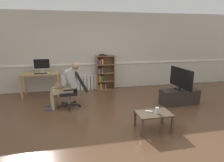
{
  "coord_description": "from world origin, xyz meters",
  "views": [
    {
      "loc": [
        -0.84,
        -3.97,
        1.93
      ],
      "look_at": [
        0.15,
        0.85,
        0.7
      ],
      "focal_mm": 29.59,
      "sensor_mm": 36.0,
      "label": 1
    }
  ],
  "objects_px": {
    "person_seated": "(66,84)",
    "spare_remote": "(149,111)",
    "tv_stand": "(179,97)",
    "computer_desk": "(41,76)",
    "office_chair": "(74,88)",
    "bookshelf": "(104,73)",
    "radiator": "(83,83)",
    "coffee_table": "(153,115)",
    "drinking_glass": "(157,110)",
    "keyboard": "(41,73)",
    "tv_screen": "(181,79)",
    "computer_mouse": "(48,73)",
    "imac_monitor": "(42,64)"
  },
  "relations": [
    {
      "from": "computer_desk",
      "to": "tv_stand",
      "type": "xyz_separation_m",
      "value": [
        3.97,
        -1.61,
        -0.43
      ]
    },
    {
      "from": "person_seated",
      "to": "spare_remote",
      "type": "distance_m",
      "value": 2.34
    },
    {
      "from": "keyboard",
      "to": "office_chair",
      "type": "xyz_separation_m",
      "value": [
        1.01,
        -1.06,
        -0.25
      ]
    },
    {
      "from": "office_chair",
      "to": "person_seated",
      "type": "height_order",
      "value": "person_seated"
    },
    {
      "from": "bookshelf",
      "to": "person_seated",
      "type": "xyz_separation_m",
      "value": [
        -1.26,
        -1.49,
        0.05
      ]
    },
    {
      "from": "keyboard",
      "to": "spare_remote",
      "type": "bearing_deg",
      "value": -46.47
    },
    {
      "from": "office_chair",
      "to": "keyboard",
      "type": "bearing_deg",
      "value": -138.37
    },
    {
      "from": "person_seated",
      "to": "spare_remote",
      "type": "bearing_deg",
      "value": 45.19
    },
    {
      "from": "computer_mouse",
      "to": "tv_screen",
      "type": "height_order",
      "value": "tv_screen"
    },
    {
      "from": "office_chair",
      "to": "tv_screen",
      "type": "relative_size",
      "value": 1.0
    },
    {
      "from": "keyboard",
      "to": "office_chair",
      "type": "height_order",
      "value": "office_chair"
    },
    {
      "from": "computer_mouse",
      "to": "bookshelf",
      "type": "distance_m",
      "value": 1.91
    },
    {
      "from": "office_chair",
      "to": "bookshelf",
      "type": "bearing_deg",
      "value": 142.47
    },
    {
      "from": "person_seated",
      "to": "keyboard",
      "type": "bearing_deg",
      "value": -144.86
    },
    {
      "from": "computer_mouse",
      "to": "tv_stand",
      "type": "bearing_deg",
      "value": -21.8
    },
    {
      "from": "office_chair",
      "to": "spare_remote",
      "type": "bearing_deg",
      "value": 41.46
    },
    {
      "from": "imac_monitor",
      "to": "office_chair",
      "type": "distance_m",
      "value": 1.69
    },
    {
      "from": "computer_mouse",
      "to": "office_chair",
      "type": "distance_m",
      "value": 1.36
    },
    {
      "from": "office_chair",
      "to": "drinking_glass",
      "type": "distance_m",
      "value": 2.36
    },
    {
      "from": "bookshelf",
      "to": "office_chair",
      "type": "height_order",
      "value": "bookshelf"
    },
    {
      "from": "person_seated",
      "to": "tv_stand",
      "type": "xyz_separation_m",
      "value": [
        3.13,
        -0.4,
        -0.44
      ]
    },
    {
      "from": "radiator",
      "to": "spare_remote",
      "type": "relative_size",
      "value": 6.39
    },
    {
      "from": "keyboard",
      "to": "bookshelf",
      "type": "relative_size",
      "value": 0.31
    },
    {
      "from": "keyboard",
      "to": "coffee_table",
      "type": "relative_size",
      "value": 0.57
    },
    {
      "from": "tv_stand",
      "to": "computer_desk",
      "type": "bearing_deg",
      "value": 157.94
    },
    {
      "from": "imac_monitor",
      "to": "bookshelf",
      "type": "distance_m",
      "value": 2.1
    },
    {
      "from": "office_chair",
      "to": "tv_stand",
      "type": "distance_m",
      "value": 2.97
    },
    {
      "from": "person_seated",
      "to": "bookshelf",
      "type": "bearing_deg",
      "value": 137.78
    },
    {
      "from": "drinking_glass",
      "to": "spare_remote",
      "type": "distance_m",
      "value": 0.18
    },
    {
      "from": "tv_stand",
      "to": "spare_remote",
      "type": "distance_m",
      "value": 1.85
    },
    {
      "from": "bookshelf",
      "to": "radiator",
      "type": "relative_size",
      "value": 1.33
    },
    {
      "from": "computer_desk",
      "to": "tv_stand",
      "type": "relative_size",
      "value": 1.09
    },
    {
      "from": "computer_desk",
      "to": "office_chair",
      "type": "bearing_deg",
      "value": -48.97
    },
    {
      "from": "radiator",
      "to": "tv_screen",
      "type": "relative_size",
      "value": 1.01
    },
    {
      "from": "coffee_table",
      "to": "computer_desk",
      "type": "bearing_deg",
      "value": 132.77
    },
    {
      "from": "computer_desk",
      "to": "coffee_table",
      "type": "bearing_deg",
      "value": -47.23
    },
    {
      "from": "tv_screen",
      "to": "coffee_table",
      "type": "distance_m",
      "value": 1.87
    },
    {
      "from": "tv_stand",
      "to": "spare_remote",
      "type": "height_order",
      "value": "tv_stand"
    },
    {
      "from": "person_seated",
      "to": "tv_screen",
      "type": "height_order",
      "value": "person_seated"
    },
    {
      "from": "keyboard",
      "to": "tv_stand",
      "type": "relative_size",
      "value": 0.37
    },
    {
      "from": "radiator",
      "to": "imac_monitor",
      "type": "bearing_deg",
      "value": -166.62
    },
    {
      "from": "radiator",
      "to": "drinking_glass",
      "type": "height_order",
      "value": "radiator"
    },
    {
      "from": "computer_desk",
      "to": "spare_remote",
      "type": "bearing_deg",
      "value": -47.56
    },
    {
      "from": "tv_stand",
      "to": "coffee_table",
      "type": "height_order",
      "value": "tv_stand"
    },
    {
      "from": "office_chair",
      "to": "tv_stand",
      "type": "bearing_deg",
      "value": 79.99
    },
    {
      "from": "keyboard",
      "to": "computer_desk",
      "type": "bearing_deg",
      "value": 103.65
    },
    {
      "from": "keyboard",
      "to": "person_seated",
      "type": "height_order",
      "value": "person_seated"
    },
    {
      "from": "computer_mouse",
      "to": "coffee_table",
      "type": "distance_m",
      "value": 3.64
    },
    {
      "from": "tv_stand",
      "to": "tv_screen",
      "type": "distance_m",
      "value": 0.54
    },
    {
      "from": "tv_stand",
      "to": "tv_screen",
      "type": "height_order",
      "value": "tv_screen"
    }
  ]
}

